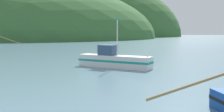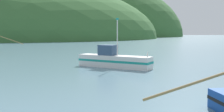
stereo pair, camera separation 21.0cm
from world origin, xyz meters
TOP-DOWN VIEW (x-y plane):
  - hill_mid_right at (-49.66, 165.78)m, footprint 178.05×142.44m
  - hill_far_left at (-0.24, 224.61)m, footprint 152.92×122.33m
  - fishing_boat_white at (2.15, 28.25)m, footprint 8.50×6.51m

SIDE VIEW (x-z plane):
  - hill_mid_right at x=-49.66m, z-range -34.84..34.84m
  - hill_far_left at x=-0.24m, z-range -46.86..46.86m
  - fishing_boat_white at x=2.15m, z-range -1.98..3.73m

